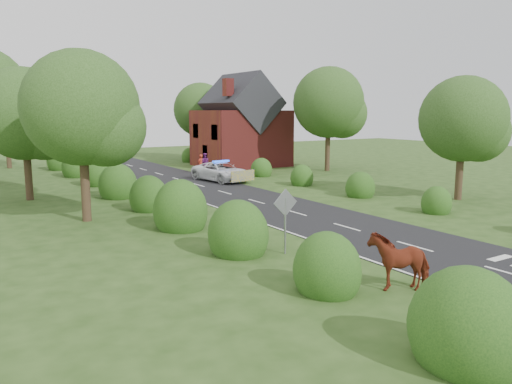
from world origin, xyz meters
TOP-DOWN VIEW (x-y plane):
  - ground at (0.00, 0.00)m, footprint 120.00×120.00m
  - road at (0.00, 15.00)m, footprint 6.00×70.00m
  - road_markings at (-1.60, 12.93)m, footprint 4.96×70.00m
  - hedgerow_left at (-6.51, 11.69)m, footprint 2.75×50.41m
  - hedgerow_right at (6.60, 11.21)m, footprint 2.10×45.78m
  - tree_left_a at (-9.75, 11.86)m, footprint 5.74×5.60m
  - tree_left_b at (-11.25, 19.86)m, footprint 5.74×5.60m
  - tree_left_d at (-10.23, 39.85)m, footprint 6.15×6.00m
  - tree_right_a at (11.23, 5.87)m, footprint 5.33×5.20m
  - tree_right_b at (14.29, 21.84)m, footprint 6.56×6.40m
  - tree_right_c at (9.27, 37.85)m, footprint 6.15×6.00m
  - road_sign at (-5.00, 2.00)m, footprint 1.06×0.08m
  - house at (9.49, 30.00)m, footprint 8.00×7.40m
  - cow at (-4.14, -2.86)m, footprint 2.33×1.85m
  - police_van at (2.50, 21.16)m, footprint 3.25×5.67m
  - pedestrian_red at (3.18, 26.22)m, footprint 0.73×0.64m
  - pedestrian_purple at (3.79, 26.63)m, footprint 1.07×1.00m

SIDE VIEW (x-z plane):
  - ground at x=0.00m, z-range 0.00..0.00m
  - road at x=0.00m, z-range 0.00..0.02m
  - road_markings at x=-1.60m, z-range 0.02..0.03m
  - hedgerow_right at x=6.60m, z-range -0.50..1.60m
  - cow at x=-4.14m, z-range 0.00..1.47m
  - police_van at x=2.50m, z-range -0.07..1.55m
  - hedgerow_left at x=-6.51m, z-range -0.75..2.25m
  - pedestrian_red at x=3.18m, z-range 0.00..1.69m
  - pedestrian_purple at x=3.79m, z-range 0.00..1.76m
  - road_sign at x=-5.00m, z-range 0.39..2.92m
  - house at x=9.49m, z-range -0.80..8.37m
  - tree_right_a at x=11.23m, z-range 0.96..8.52m
  - tree_left_b at x=-11.25m, z-range 1.01..9.08m
  - tree_left_a at x=-9.75m, z-range 1.15..9.53m
  - tree_right_c at x=9.27m, z-range 1.05..9.63m
  - tree_left_d at x=-10.23m, z-range 1.19..10.08m
  - tree_right_b at x=14.29m, z-range 1.24..10.64m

